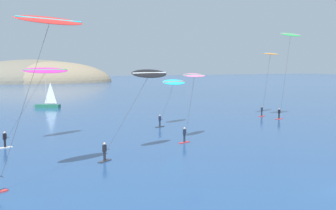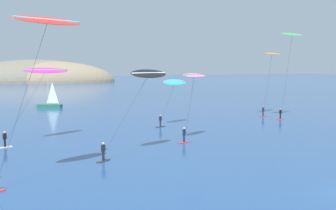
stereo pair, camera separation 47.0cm
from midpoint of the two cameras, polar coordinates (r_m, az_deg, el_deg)
headland_island at (r=220.42m, az=-18.87°, el=2.91°), size 117.06×53.29×22.74m
sailboat_near at (r=87.87m, az=-16.29°, el=0.05°), size 5.45×4.14×5.70m
kitesurfer_cyan at (r=59.94m, az=0.46°, el=2.67°), size 6.21×3.10×6.58m
kitesurfer_black at (r=40.50m, az=-3.40°, el=3.27°), size 8.42×3.65×8.19m
kitesurfer_magenta at (r=48.96m, az=-16.81°, el=3.92°), size 8.68×4.61×8.34m
kitesurfer_orange at (r=73.79m, az=13.44°, el=6.18°), size 6.47×3.51×10.73m
kitesurfer_red at (r=31.88m, az=-16.56°, el=9.60°), size 7.81×3.66×12.16m
kitesurfer_green at (r=70.39m, az=15.99°, el=8.38°), size 5.89×2.31×13.79m
kitesurfer_pink at (r=47.56m, az=3.19°, el=3.21°), size 4.98×3.27×7.68m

